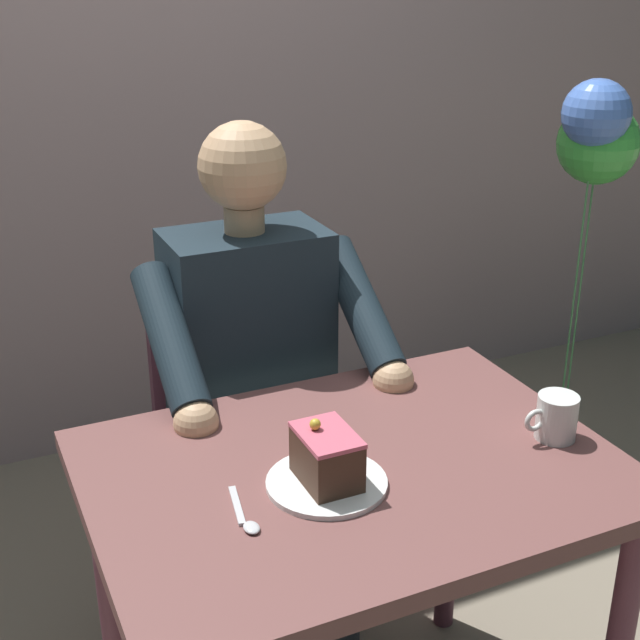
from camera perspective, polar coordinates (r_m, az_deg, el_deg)
dining_table at (r=1.66m, az=2.18°, el=-12.43°), size 0.95×0.70×0.75m
chair at (r=2.25m, az=-5.32°, el=-6.72°), size 0.42×0.42×0.91m
seated_person at (r=2.03m, az=-3.86°, el=-4.88°), size 0.53×0.58×1.28m
dessert_plate at (r=1.55m, az=0.44°, el=-10.58°), size 0.21×0.21×0.01m
cake_slice at (r=1.52m, az=0.44°, el=-8.90°), size 0.09×0.13×0.11m
coffee_cup at (r=1.72m, az=15.16°, el=-6.08°), size 0.11×0.08×0.09m
dessert_spoon at (r=1.47m, az=-4.94°, el=-12.71°), size 0.03×0.14×0.01m
balloon_display at (r=2.76m, az=17.29°, el=8.98°), size 0.28×0.26×1.28m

